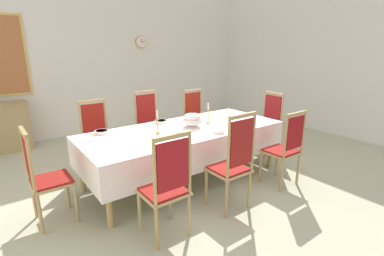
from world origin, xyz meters
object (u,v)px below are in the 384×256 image
(candlestick_east, at_px, (208,116))
(dining_table, at_px, (185,133))
(chair_head_east, at_px, (267,122))
(chair_south_b, at_px, (233,162))
(chair_south_a, at_px, (167,185))
(bowl_near_left, at_px, (102,132))
(bowl_far_left, at_px, (218,131))
(bowl_near_right, at_px, (161,121))
(candlestick_west, at_px, (158,125))
(chair_north_b, at_px, (150,126))
(soup_tureen, at_px, (192,120))
(chair_north_c, at_px, (197,118))
(mounted_clock, at_px, (141,42))
(chair_south_c, at_px, (285,147))
(chair_head_west, at_px, (44,175))
(chair_north_a, at_px, (98,136))
(spoon_primary, at_px, (92,134))
(spoon_secondary, at_px, (153,123))

(candlestick_east, bearing_deg, dining_table, 180.00)
(candlestick_east, bearing_deg, chair_head_east, 0.00)
(dining_table, relative_size, chair_south_b, 2.39)
(chair_south_a, height_order, bowl_near_left, chair_south_a)
(chair_south_b, bearing_deg, bowl_far_left, 64.83)
(bowl_near_right, bearing_deg, bowl_near_left, -179.68)
(dining_table, height_order, candlestick_west, candlestick_west)
(chair_north_b, bearing_deg, soup_tureen, 99.03)
(chair_north_c, relative_size, mounted_clock, 3.95)
(dining_table, height_order, bowl_near_left, bowl_near_left)
(chair_south_c, relative_size, mounted_clock, 3.84)
(chair_head_east, height_order, bowl_near_right, chair_head_east)
(chair_north_c, height_order, chair_head_west, chair_north_c)
(chair_north_a, height_order, soup_tureen, chair_north_a)
(chair_south_a, distance_m, spoon_primary, 1.52)
(bowl_near_right, bearing_deg, candlestick_east, -40.23)
(dining_table, bearing_deg, spoon_secondary, 115.83)
(chair_north_b, height_order, bowl_near_right, chair_north_b)
(chair_north_c, height_order, candlestick_east, chair_north_c)
(chair_head_west, distance_m, bowl_far_left, 2.15)
(chair_south_a, height_order, spoon_secondary, chair_south_a)
(chair_head_west, distance_m, bowl_near_left, 0.96)
(chair_south_c, height_order, mounted_clock, mounted_clock)
(chair_south_b, distance_m, spoon_primary, 1.89)
(chair_head_west, xyz_separation_m, candlestick_west, (1.41, 0.00, 0.33))
(chair_head_west, bearing_deg, candlestick_east, 90.00)
(dining_table, bearing_deg, chair_north_c, 45.34)
(candlestick_west, relative_size, mounted_clock, 1.13)
(bowl_near_left, height_order, spoon_primary, bowl_near_left)
(chair_south_a, bearing_deg, soup_tureen, 43.22)
(chair_south_a, relative_size, chair_north_a, 1.02)
(chair_head_east, bearing_deg, soup_tureen, 90.00)
(chair_north_b, height_order, spoon_secondary, chair_north_b)
(chair_north_a, xyz_separation_m, chair_north_b, (0.91, 0.00, 0.02))
(chair_head_east, bearing_deg, spoon_primary, 80.80)
(chair_north_a, xyz_separation_m, spoon_primary, (-0.23, -0.51, 0.20))
(chair_south_c, relative_size, chair_head_west, 0.98)
(chair_south_c, relative_size, chair_head_east, 0.98)
(chair_head_west, xyz_separation_m, spoon_primary, (0.69, 0.49, 0.21))
(chair_head_east, height_order, candlestick_west, chair_head_east)
(candlestick_west, distance_m, bowl_near_left, 0.76)
(chair_north_c, xyz_separation_m, bowl_near_left, (-2.03, -0.54, 0.23))
(chair_south_c, xyz_separation_m, chair_north_c, (-0.00, 2.00, 0.01))
(candlestick_east, bearing_deg, candlestick_west, 180.00)
(chair_north_c, xyz_separation_m, mounted_clock, (0.02, 2.22, 1.43))
(bowl_near_right, bearing_deg, chair_north_b, 79.95)
(candlestick_east, relative_size, bowl_far_left, 1.85)
(bowl_far_left, xyz_separation_m, spoon_primary, (-1.40, 0.94, -0.01))
(chair_south_c, height_order, bowl_near_right, chair_south_c)
(chair_head_east, distance_m, candlestick_west, 2.31)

